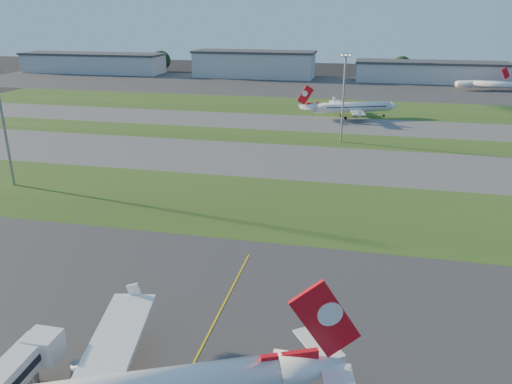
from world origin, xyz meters
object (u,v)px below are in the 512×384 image
(mini_jet_near, at_px, (481,83))
(mini_jet_far, at_px, (502,85))
(light_mast_west, at_px, (3,121))
(light_mast_centre, at_px, (344,93))
(airliner_taxiing, at_px, (352,107))

(mini_jet_near, bearing_deg, mini_jet_far, -43.44)
(mini_jet_near, xyz_separation_m, mini_jet_far, (8.95, -3.39, 0.00))
(mini_jet_far, height_order, light_mast_west, light_mast_west)
(mini_jet_near, relative_size, mini_jet_far, 0.95)
(mini_jet_far, distance_m, light_mast_centre, 138.17)
(mini_jet_far, bearing_deg, airliner_taxiing, -130.67)
(airliner_taxiing, distance_m, light_mast_centre, 38.88)
(mini_jet_near, xyz_separation_m, light_mast_west, (-131.59, -177.63, 11.53))
(airliner_taxiing, xyz_separation_m, mini_jet_near, (60.06, 84.36, -0.59))
(light_mast_centre, bearing_deg, mini_jet_near, 63.14)
(mini_jet_near, height_order, light_mast_west, light_mast_west)
(light_mast_west, distance_m, light_mast_centre, 89.64)
(mini_jet_far, xyz_separation_m, light_mast_west, (-140.54, -174.25, 11.53))
(mini_jet_near, height_order, mini_jet_far, same)
(airliner_taxiing, relative_size, light_mast_centre, 1.30)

